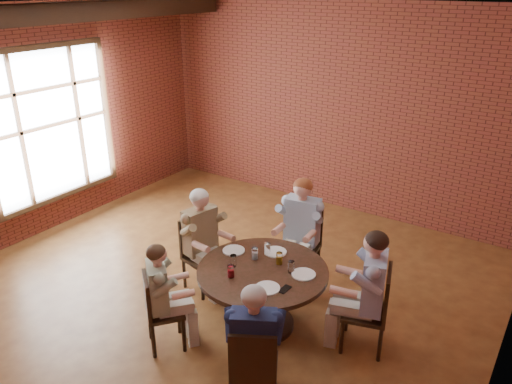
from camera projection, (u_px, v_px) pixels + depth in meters
The scene contains 28 objects.
floor at pixel (202, 299), 6.20m from camera, with size 7.00×7.00×0.00m, color #925E2D.
ceiling at pixel (187, 9), 4.87m from camera, with size 7.00×7.00×0.00m, color silver.
wall_back at pixel (333, 109), 8.21m from camera, with size 7.00×7.00×0.00m, color maroon.
wall_left at pixel (22, 127), 7.20m from camera, with size 7.00×7.00×0.00m, color maroon.
ceiling_beam at pixel (37, 14), 6.17m from camera, with size 0.22×6.90×0.26m, color black.
window at pixel (50, 125), 7.49m from camera, with size 0.10×2.16×2.36m.
dining_table at pixel (263, 286), 5.53m from camera, with size 1.44×1.44×0.75m.
chair_a at pixel (374, 307), 5.21m from camera, with size 0.56×0.56×0.97m.
diner_a at pixel (367, 291), 5.16m from camera, with size 0.56×0.69×1.39m, color #364F8D, non-canonical shape.
chair_b at pixel (302, 240), 6.53m from camera, with size 0.52×0.52×0.97m.
diner_b at pixel (300, 231), 6.38m from camera, with size 0.57×0.70×1.40m, color #97A9C1, non-canonical shape.
chair_c at pixel (200, 250), 6.31m from camera, with size 0.52×0.52×0.95m.
diner_c at pixel (204, 241), 6.18m from camera, with size 0.54×0.67×1.36m, color brown, non-canonical shape.
chair_d at pixel (158, 309), 5.23m from camera, with size 0.53×0.53×0.88m.
diner_d at pixel (164, 297), 5.20m from camera, with size 0.47×0.58×1.24m, color #B49E8D, non-canonical shape.
chair_e at pixel (254, 367), 4.42m from camera, with size 0.57×0.57×0.93m.
diner_e at pixel (254, 347), 4.44m from camera, with size 0.52×0.64×1.31m, color #171F42, non-canonical shape.
plate_a at pixel (304, 274), 5.34m from camera, with size 0.26×0.26×0.01m, color white.
plate_b at pixel (275, 252), 5.78m from camera, with size 0.26×0.26×0.01m, color white.
plate_c at pixel (234, 250), 5.81m from camera, with size 0.26×0.26×0.01m, color white.
plate_d at pixel (267, 288), 5.10m from camera, with size 0.26×0.26×0.01m, color white.
glass_a at pixel (291, 267), 5.36m from camera, with size 0.07×0.07×0.14m, color white.
glass_b at pixel (279, 258), 5.53m from camera, with size 0.07×0.07×0.14m, color white.
glass_c at pixel (267, 249), 5.72m from camera, with size 0.07×0.07×0.14m, color white.
glass_d at pixel (255, 253), 5.63m from camera, with size 0.07×0.07×0.14m, color white.
glass_e at pixel (233, 261), 5.48m from camera, with size 0.07×0.07×0.14m, color white.
glass_f at pixel (231, 271), 5.28m from camera, with size 0.07×0.07×0.14m, color white.
smartphone at pixel (285, 289), 5.09m from camera, with size 0.08×0.15×0.01m, color black.
Camera 1 is at (3.44, -3.93, 3.67)m, focal length 35.00 mm.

